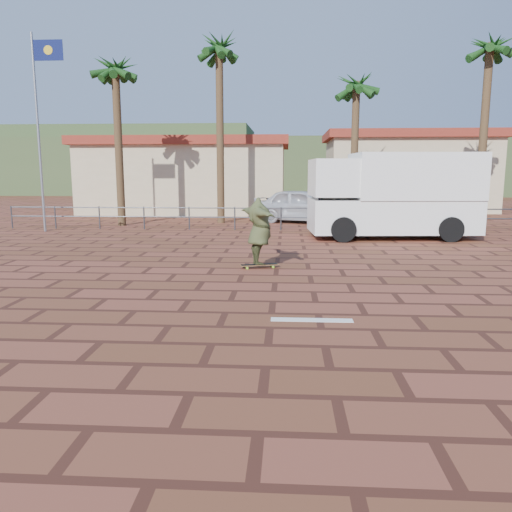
{
  "coord_description": "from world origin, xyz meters",
  "views": [
    {
      "loc": [
        0.26,
        -9.47,
        2.51
      ],
      "look_at": [
        -0.37,
        0.59,
        0.8
      ],
      "focal_mm": 35.0,
      "sensor_mm": 36.0,
      "label": 1
    }
  ],
  "objects_px": {
    "campervan": "(394,194)",
    "longboard": "(259,265)",
    "car_white": "(341,205)",
    "skateboarder": "(259,231)",
    "car_silver": "(303,206)"
  },
  "relations": [
    {
      "from": "campervan",
      "to": "longboard",
      "type": "bearing_deg",
      "value": -130.54
    },
    {
      "from": "campervan",
      "to": "car_white",
      "type": "distance_m",
      "value": 6.83
    },
    {
      "from": "longboard",
      "to": "car_white",
      "type": "bearing_deg",
      "value": 58.86
    },
    {
      "from": "longboard",
      "to": "car_white",
      "type": "height_order",
      "value": "car_white"
    },
    {
      "from": "skateboarder",
      "to": "car_white",
      "type": "xyz_separation_m",
      "value": [
        3.5,
        13.1,
        -0.16
      ]
    },
    {
      "from": "campervan",
      "to": "skateboarder",
      "type": "bearing_deg",
      "value": -130.54
    },
    {
      "from": "campervan",
      "to": "car_white",
      "type": "bearing_deg",
      "value": 96.37
    },
    {
      "from": "campervan",
      "to": "car_silver",
      "type": "bearing_deg",
      "value": 116.25
    },
    {
      "from": "car_silver",
      "to": "car_white",
      "type": "height_order",
      "value": "car_silver"
    },
    {
      "from": "longboard",
      "to": "car_silver",
      "type": "xyz_separation_m",
      "value": [
        1.52,
        11.92,
        0.76
      ]
    },
    {
      "from": "longboard",
      "to": "car_white",
      "type": "relative_size",
      "value": 0.21
    },
    {
      "from": "car_white",
      "to": "skateboarder",
      "type": "bearing_deg",
      "value": 169.64
    },
    {
      "from": "car_silver",
      "to": "car_white",
      "type": "xyz_separation_m",
      "value": [
        1.98,
        1.18,
        -0.02
      ]
    },
    {
      "from": "longboard",
      "to": "car_silver",
      "type": "bearing_deg",
      "value": 66.57
    },
    {
      "from": "skateboarder",
      "to": "car_silver",
      "type": "xyz_separation_m",
      "value": [
        1.52,
        11.92,
        -0.14
      ]
    }
  ]
}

